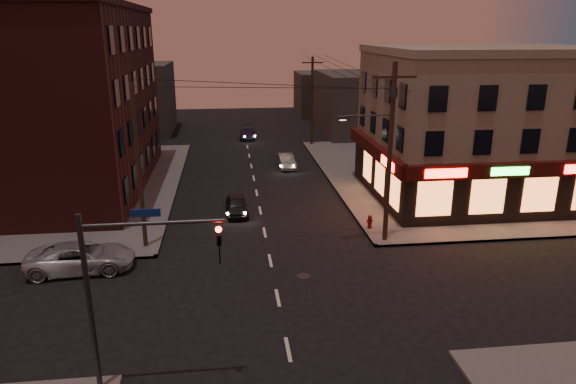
{
  "coord_description": "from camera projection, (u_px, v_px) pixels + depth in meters",
  "views": [
    {
      "loc": [
        -2.01,
        -20.81,
        11.71
      ],
      "look_at": [
        1.18,
        5.88,
        3.2
      ],
      "focal_mm": 32.0,
      "sensor_mm": 36.0,
      "label": 1
    }
  ],
  "objects": [
    {
      "name": "utility_pole_far",
      "position": [
        312.0,
        101.0,
        53.12
      ],
      "size": [
        0.26,
        0.26,
        9.0
      ],
      "primitive_type": "cylinder",
      "color": "#382619",
      "rests_on": "sidewalk_ne"
    },
    {
      "name": "sedan_near",
      "position": [
        237.0,
        205.0,
        34.0
      ],
      "size": [
        1.55,
        3.53,
        1.18
      ],
      "primitive_type": "imported",
      "rotation": [
        0.0,
        0.0,
        0.04
      ],
      "color": "black",
      "rests_on": "ground"
    },
    {
      "name": "brick_apartment",
      "position": [
        56.0,
        102.0,
        37.81
      ],
      "size": [
        12.0,
        20.0,
        13.0
      ],
      "primitive_type": "cube",
      "color": "#461C16",
      "rests_on": "sidewalk_nw"
    },
    {
      "name": "bg_building_ne_b",
      "position": [
        325.0,
        94.0,
        73.14
      ],
      "size": [
        8.0,
        8.0,
        6.0
      ],
      "primitive_type": "cube",
      "color": "#3F3D3A",
      "rests_on": "ground"
    },
    {
      "name": "bg_building_ne_a",
      "position": [
        364.0,
        103.0,
        59.96
      ],
      "size": [
        10.0,
        12.0,
        7.0
      ],
      "primitive_type": "cube",
      "color": "#3F3D3A",
      "rests_on": "ground"
    },
    {
      "name": "utility_pole_main",
      "position": [
        388.0,
        144.0,
        27.97
      ],
      "size": [
        4.2,
        0.44,
        10.0
      ],
      "color": "#382619",
      "rests_on": "sidewalk_ne"
    },
    {
      "name": "traffic_signal",
      "position": [
        120.0,
        279.0,
        16.28
      ],
      "size": [
        4.49,
        0.32,
        6.47
      ],
      "color": "#333538",
      "rests_on": "ground"
    },
    {
      "name": "sidewalk_nw",
      "position": [
        20.0,
        188.0,
        39.4
      ],
      "size": [
        24.0,
        28.0,
        0.15
      ],
      "primitive_type": "cube",
      "color": "#514F4C",
      "rests_on": "ground"
    },
    {
      "name": "ground",
      "position": [
        278.0,
        298.0,
        23.47
      ],
      "size": [
        120.0,
        120.0,
        0.0
      ],
      "primitive_type": "plane",
      "color": "black",
      "rests_on": "ground"
    },
    {
      "name": "sedan_mid",
      "position": [
        286.0,
        161.0,
        45.44
      ],
      "size": [
        1.52,
        3.8,
        1.23
      ],
      "primitive_type": "imported",
      "rotation": [
        0.0,
        0.0,
        0.06
      ],
      "color": "slate",
      "rests_on": "ground"
    },
    {
      "name": "fire_hydrant",
      "position": [
        370.0,
        221.0,
        31.19
      ],
      "size": [
        0.38,
        0.38,
        0.85
      ],
      "rotation": [
        0.0,
        0.0,
        0.13
      ],
      "color": "maroon",
      "rests_on": "sidewalk_ne"
    },
    {
      "name": "suv_cross",
      "position": [
        81.0,
        257.0,
        25.95
      ],
      "size": [
        5.38,
        2.75,
        1.46
      ],
      "primitive_type": "imported",
      "rotation": [
        0.0,
        0.0,
        1.64
      ],
      "color": "#9EA1A7",
      "rests_on": "ground"
    },
    {
      "name": "sidewalk_ne",
      "position": [
        467.0,
        174.0,
        43.46
      ],
      "size": [
        24.0,
        28.0,
        0.15
      ],
      "primitive_type": "cube",
      "color": "#514F4C",
      "rests_on": "ground"
    },
    {
      "name": "bg_building_nw",
      "position": [
        133.0,
        98.0,
        60.55
      ],
      "size": [
        9.0,
        10.0,
        8.0
      ],
      "primitive_type": "cube",
      "color": "#3F3D3A",
      "rests_on": "ground"
    },
    {
      "name": "sedan_far",
      "position": [
        248.0,
        133.0,
        57.72
      ],
      "size": [
        2.01,
        4.32,
        1.22
      ],
      "primitive_type": "imported",
      "rotation": [
        0.0,
        0.0,
        -0.07
      ],
      "color": "#191A32",
      "rests_on": "ground"
    },
    {
      "name": "utility_pole_west",
      "position": [
        139.0,
        168.0,
        27.45
      ],
      "size": [
        0.24,
        0.24,
        9.0
      ],
      "primitive_type": "cylinder",
      "color": "#382619",
      "rests_on": "sidewalk_nw"
    },
    {
      "name": "pizza_building",
      "position": [
        482.0,
        124.0,
        36.36
      ],
      "size": [
        15.85,
        12.85,
        10.5
      ],
      "color": "gray",
      "rests_on": "sidewalk_ne"
    }
  ]
}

